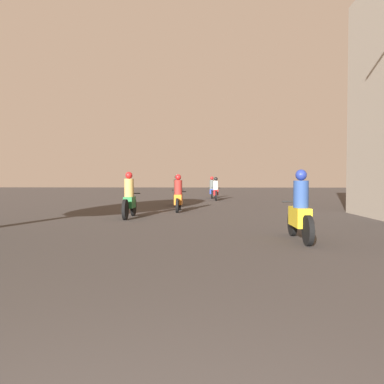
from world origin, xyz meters
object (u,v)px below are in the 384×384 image
at_px(motorcycle_yellow, 300,212).
at_px(motorcycle_silver, 177,193).
at_px(motorcycle_green, 129,199).
at_px(motorcycle_orange, 178,197).
at_px(motorcycle_red, 216,191).
at_px(motorcycle_blue, 212,189).

relative_size(motorcycle_yellow, motorcycle_silver, 1.03).
distance_m(motorcycle_green, motorcycle_silver, 6.27).
distance_m(motorcycle_yellow, motorcycle_orange, 7.95).
bearing_deg(motorcycle_orange, motorcycle_red, 84.05).
xyz_separation_m(motorcycle_green, motorcycle_blue, (3.09, 13.61, -0.03)).
distance_m(motorcycle_green, motorcycle_blue, 13.96).
bearing_deg(motorcycle_silver, motorcycle_blue, 74.81).
distance_m(motorcycle_green, motorcycle_red, 11.57).
bearing_deg(motorcycle_silver, motorcycle_red, 65.99).
relative_size(motorcycle_yellow, motorcycle_red, 1.02).
height_order(motorcycle_green, motorcycle_red, motorcycle_green).
xyz_separation_m(motorcycle_yellow, motorcycle_green, (-4.68, 4.64, 0.02)).
relative_size(motorcycle_yellow, motorcycle_green, 0.94).
bearing_deg(motorcycle_blue, motorcycle_green, -108.48).
bearing_deg(motorcycle_yellow, motorcycle_blue, 88.48).
height_order(motorcycle_yellow, motorcycle_red, motorcycle_yellow).
height_order(motorcycle_green, motorcycle_silver, motorcycle_green).
bearing_deg(motorcycle_green, motorcycle_orange, 62.29).
xyz_separation_m(motorcycle_yellow, motorcycle_blue, (-1.59, 18.25, -0.01)).
relative_size(motorcycle_silver, motorcycle_blue, 0.97).
distance_m(motorcycle_orange, motorcycle_blue, 11.07).
bearing_deg(motorcycle_yellow, motorcycle_orange, 107.01).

